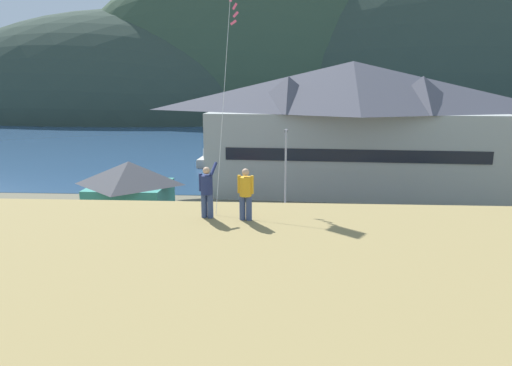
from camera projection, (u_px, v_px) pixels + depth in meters
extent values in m
plane|color=#66604C|center=(261.00, 279.00, 24.45)|extent=(600.00, 600.00, 0.00)
cube|color=slate|center=(265.00, 245.00, 29.31)|extent=(40.00, 20.00, 0.10)
cube|color=navy|center=(276.00, 140.00, 82.85)|extent=(360.00, 84.00, 0.03)
ellipsoid|color=#2D3D33|center=(131.00, 118.00, 134.40)|extent=(129.68, 58.09, 61.88)
ellipsoid|color=#334733|center=(259.00, 119.00, 129.94)|extent=(121.08, 44.61, 89.65)
ellipsoid|color=#3D4C38|center=(288.00, 116.00, 142.40)|extent=(81.09, 55.97, 74.17)
ellipsoid|color=#2D3D33|center=(473.00, 119.00, 127.93)|extent=(144.48, 61.96, 90.06)
cube|color=#999E99|center=(349.00, 151.00, 43.80)|extent=(27.45, 11.83, 7.83)
cube|color=black|center=(355.00, 156.00, 38.64)|extent=(22.86, 1.31, 1.10)
pyramid|color=#4C4C56|center=(352.00, 86.00, 42.41)|extent=(29.12, 12.95, 4.68)
pyramid|color=#4C4C56|center=(288.00, 94.00, 41.45)|extent=(6.02, 6.02, 3.27)
pyramid|color=#4C4C56|center=(422.00, 94.00, 40.14)|extent=(6.02, 6.02, 3.27)
cube|color=#338475|center=(131.00, 205.00, 33.35)|extent=(5.52, 4.94, 3.16)
pyramid|color=#47474C|center=(129.00, 173.00, 32.81)|extent=(5.96, 5.43, 1.73)
cube|color=black|center=(120.00, 221.00, 31.03)|extent=(1.10, 0.06, 2.21)
cube|color=#756B5B|center=(300.00, 172.00, 46.09)|extent=(6.04, 4.83, 2.96)
pyramid|color=#47474C|center=(301.00, 150.00, 45.58)|extent=(6.53, 5.31, 1.60)
cube|color=black|center=(302.00, 181.00, 43.93)|extent=(1.10, 0.11, 2.07)
cube|color=#70604C|center=(239.00, 163.00, 57.09)|extent=(3.20, 11.89, 0.70)
cube|color=#A8A399|center=(213.00, 160.00, 59.21)|extent=(3.08, 8.13, 0.90)
cube|color=#B7B2A8|center=(213.00, 156.00, 59.09)|extent=(2.99, 7.89, 0.16)
cube|color=silver|center=(212.00, 152.00, 58.38)|extent=(1.94, 2.51, 1.10)
cube|color=#9EA3A8|center=(272.00, 227.00, 30.53)|extent=(4.29, 2.03, 0.80)
cube|color=gray|center=(274.00, 217.00, 30.36)|extent=(2.18, 1.71, 0.70)
cube|color=black|center=(274.00, 217.00, 30.37)|extent=(2.23, 1.75, 0.32)
cylinder|color=black|center=(252.00, 229.00, 31.52)|extent=(0.65, 0.25, 0.64)
cylinder|color=black|center=(252.00, 237.00, 29.73)|extent=(0.65, 0.25, 0.64)
cylinder|color=black|center=(291.00, 229.00, 31.51)|extent=(0.65, 0.25, 0.64)
cylinder|color=black|center=(293.00, 237.00, 29.72)|extent=(0.65, 0.25, 0.64)
cube|color=#9EA3A8|center=(451.00, 260.00, 24.91)|extent=(4.28, 2.00, 0.80)
cube|color=gray|center=(449.00, 248.00, 24.75)|extent=(2.17, 1.70, 0.70)
cube|color=black|center=(449.00, 248.00, 24.76)|extent=(2.22, 1.73, 0.32)
cylinder|color=black|center=(482.00, 275.00, 23.96)|extent=(0.65, 0.25, 0.64)
cylinder|color=black|center=(469.00, 261.00, 25.75)|extent=(0.65, 0.25, 0.64)
cylinder|color=black|center=(429.00, 273.00, 24.24)|extent=(0.65, 0.25, 0.64)
cylinder|color=black|center=(421.00, 260.00, 26.02)|extent=(0.65, 0.25, 0.64)
cube|color=#236633|center=(266.00, 254.00, 25.81)|extent=(4.32, 2.11, 0.80)
cube|color=#1E562B|center=(269.00, 242.00, 25.62)|extent=(2.21, 1.75, 0.70)
cube|color=black|center=(269.00, 243.00, 25.63)|extent=(2.26, 1.79, 0.32)
cylinder|color=black|center=(245.00, 253.00, 26.96)|extent=(0.65, 0.27, 0.64)
cylinder|color=black|center=(240.00, 265.00, 25.18)|extent=(0.65, 0.27, 0.64)
cylinder|color=black|center=(290.00, 256.00, 26.61)|extent=(0.65, 0.27, 0.64)
cylinder|color=black|center=(289.00, 268.00, 24.83)|extent=(0.65, 0.27, 0.64)
cube|color=black|center=(432.00, 233.00, 29.43)|extent=(4.33, 2.12, 0.80)
cube|color=black|center=(431.00, 222.00, 29.28)|extent=(2.22, 1.76, 0.70)
cube|color=black|center=(431.00, 222.00, 29.29)|extent=(2.26, 1.79, 0.32)
cylinder|color=black|center=(457.00, 244.00, 28.46)|extent=(0.65, 0.27, 0.64)
cylinder|color=black|center=(449.00, 235.00, 30.23)|extent=(0.65, 0.27, 0.64)
cylinder|color=black|center=(413.00, 242.00, 28.81)|extent=(0.65, 0.27, 0.64)
cylinder|color=black|center=(408.00, 233.00, 30.58)|extent=(0.65, 0.27, 0.64)
cube|color=slate|center=(336.00, 223.00, 31.45)|extent=(4.25, 1.91, 0.80)
cube|color=#5B5B5F|center=(339.00, 213.00, 31.27)|extent=(2.14, 1.66, 0.70)
cube|color=black|center=(339.00, 213.00, 31.28)|extent=(2.19, 1.69, 0.32)
cylinder|color=black|center=(316.00, 224.00, 32.47)|extent=(0.65, 0.24, 0.64)
cylinder|color=black|center=(318.00, 233.00, 30.68)|extent=(0.65, 0.24, 0.64)
cylinder|color=black|center=(353.00, 225.00, 32.39)|extent=(0.65, 0.24, 0.64)
cylinder|color=black|center=(358.00, 233.00, 30.60)|extent=(0.65, 0.24, 0.64)
cylinder|color=black|center=(9.00, 266.00, 25.09)|extent=(0.66, 0.28, 0.64)
cylinder|color=black|center=(25.00, 254.00, 26.88)|extent=(0.66, 0.28, 0.64)
cube|color=red|center=(205.00, 229.00, 30.24)|extent=(4.30, 2.05, 0.80)
cube|color=#B11A15|center=(207.00, 218.00, 30.08)|extent=(2.19, 1.72, 0.70)
cube|color=black|center=(207.00, 219.00, 30.08)|extent=(2.24, 1.76, 0.32)
cylinder|color=black|center=(187.00, 230.00, 31.22)|extent=(0.65, 0.26, 0.64)
cylinder|color=black|center=(183.00, 239.00, 29.43)|extent=(0.65, 0.26, 0.64)
cylinder|color=black|center=(226.00, 230.00, 31.23)|extent=(0.65, 0.26, 0.64)
cylinder|color=black|center=(224.00, 239.00, 29.44)|extent=(0.65, 0.26, 0.64)
cube|color=black|center=(142.00, 262.00, 24.64)|extent=(4.22, 1.85, 0.80)
cube|color=black|center=(144.00, 250.00, 24.46)|extent=(2.12, 1.63, 0.70)
cube|color=black|center=(144.00, 250.00, 24.47)|extent=(2.16, 1.66, 0.32)
cylinder|color=black|center=(124.00, 262.00, 25.71)|extent=(0.64, 0.23, 0.64)
cylinder|color=black|center=(112.00, 275.00, 23.92)|extent=(0.64, 0.23, 0.64)
cylinder|color=black|center=(171.00, 263.00, 25.52)|extent=(0.64, 0.23, 0.64)
cylinder|color=black|center=(162.00, 277.00, 23.74)|extent=(0.64, 0.23, 0.64)
cube|color=#236633|center=(512.00, 230.00, 29.90)|extent=(4.21, 1.81, 0.80)
cylinder|color=black|center=(484.00, 231.00, 30.96)|extent=(0.64, 0.22, 0.64)
cylinder|color=black|center=(497.00, 240.00, 29.17)|extent=(0.64, 0.22, 0.64)
cylinder|color=#ADADB2|center=(285.00, 176.00, 33.80)|extent=(0.16, 0.16, 7.00)
cube|color=#4C4C51|center=(286.00, 131.00, 33.38)|extent=(0.24, 0.70, 0.20)
cylinder|color=#384770|center=(204.00, 206.00, 14.98)|extent=(0.20, 0.20, 0.82)
cylinder|color=#384770|center=(210.00, 206.00, 14.92)|extent=(0.20, 0.20, 0.82)
cylinder|color=navy|center=(207.00, 185.00, 14.79)|extent=(0.40, 0.40, 0.64)
sphere|color=tan|center=(206.00, 171.00, 14.68)|extent=(0.24, 0.24, 0.24)
cylinder|color=navy|center=(213.00, 169.00, 14.80)|extent=(0.23, 0.57, 0.43)
cylinder|color=navy|center=(201.00, 182.00, 14.83)|extent=(0.11, 0.11, 0.60)
cylinder|color=#384770|center=(242.00, 208.00, 14.72)|extent=(0.20, 0.20, 0.82)
cylinder|color=#384770|center=(249.00, 208.00, 14.68)|extent=(0.20, 0.20, 0.82)
cylinder|color=gold|center=(246.00, 186.00, 14.54)|extent=(0.40, 0.40, 0.64)
sphere|color=tan|center=(245.00, 172.00, 14.43)|extent=(0.24, 0.24, 0.24)
cylinder|color=gold|center=(239.00, 184.00, 14.57)|extent=(0.11, 0.11, 0.60)
cylinder|color=gold|center=(252.00, 185.00, 14.48)|extent=(0.11, 0.11, 0.60)
cube|color=#EA517A|center=(235.00, 6.00, 18.57)|extent=(0.23, 0.02, 0.29)
cube|color=#EA517A|center=(236.00, 14.00, 18.64)|extent=(0.27, 0.02, 0.27)
cube|color=#EA517A|center=(233.00, 22.00, 18.72)|extent=(0.29, 0.02, 0.24)
cylinder|color=silver|center=(224.00, 88.00, 16.84)|extent=(0.08, 5.20, 8.55)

